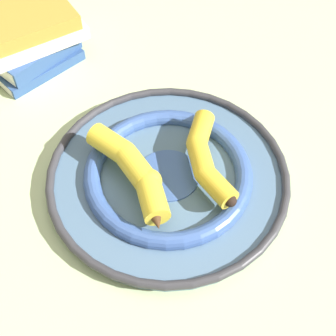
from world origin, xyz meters
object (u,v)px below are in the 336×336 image
at_px(decorative_bowl, 168,176).
at_px(banana_b, 205,156).
at_px(book_stack, 26,38).
at_px(banana_a, 133,171).

height_order(decorative_bowl, banana_b, banana_b).
height_order(decorative_bowl, book_stack, book_stack).
height_order(banana_b, book_stack, book_stack).
relative_size(banana_b, book_stack, 0.81).
distance_m(banana_a, banana_b, 0.12).
distance_m(decorative_bowl, banana_a, 0.07).
bearing_deg(banana_b, banana_a, -84.15).
xyz_separation_m(decorative_bowl, banana_b, (0.00, -0.06, 0.04)).
bearing_deg(banana_a, decorative_bowl, -102.90).
bearing_deg(book_stack, banana_b, 97.39).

